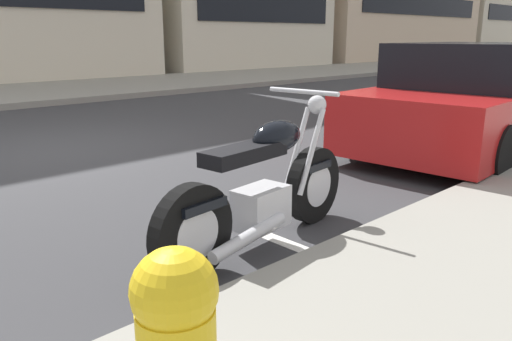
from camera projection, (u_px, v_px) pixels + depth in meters
The scene contains 5 objects.
ground_plane at pixel (53, 152), 6.78m from camera, with size 260.00×260.00×0.00m, color #333335.
sidewalk_far_curb at pixel (284, 74), 19.69m from camera, with size 120.00×5.00×0.14m, color gray.
parking_stall_stripe at pixel (257, 231), 4.01m from camera, with size 0.12×2.20×0.01m, color silver.
parked_motorcycle at pixel (263, 190), 3.65m from camera, with size 1.99×0.63×1.11m.
parked_car_across_street at pixel (474, 101), 6.77m from camera, with size 4.48×2.05×1.42m.
Camera 1 is at (-2.59, -6.67, 1.50)m, focal length 35.52 mm.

